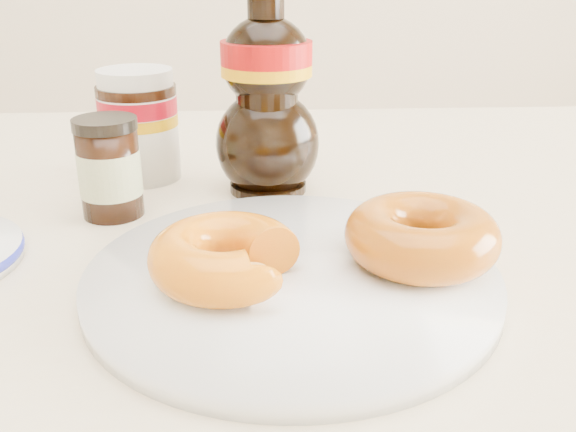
{
  "coord_description": "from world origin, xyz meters",
  "views": [
    {
      "loc": [
        0.01,
        -0.42,
        0.98
      ],
      "look_at": [
        0.03,
        0.04,
        0.79
      ],
      "focal_mm": 40.0,
      "sensor_mm": 36.0,
      "label": 1
    }
  ],
  "objects_px": {
    "nutella_jar": "(139,121)",
    "syrup_bottle": "(267,92)",
    "dark_jar": "(109,169)",
    "dining_table": "(252,308)",
    "donut_whole": "(422,236)",
    "donut_bitten": "(225,256)",
    "plate": "(292,277)"
  },
  "relations": [
    {
      "from": "dining_table",
      "to": "syrup_bottle",
      "type": "relative_size",
      "value": 6.95
    },
    {
      "from": "syrup_bottle",
      "to": "dining_table",
      "type": "bearing_deg",
      "value": -100.89
    },
    {
      "from": "dining_table",
      "to": "syrup_bottle",
      "type": "bearing_deg",
      "value": 79.11
    },
    {
      "from": "plate",
      "to": "dark_jar",
      "type": "xyz_separation_m",
      "value": [
        -0.16,
        0.15,
        0.04
      ]
    },
    {
      "from": "dining_table",
      "to": "dark_jar",
      "type": "distance_m",
      "value": 0.18
    },
    {
      "from": "nutella_jar",
      "to": "syrup_bottle",
      "type": "xyz_separation_m",
      "value": [
        0.13,
        -0.05,
        0.04
      ]
    },
    {
      "from": "dining_table",
      "to": "dark_jar",
      "type": "bearing_deg",
      "value": 163.9
    },
    {
      "from": "donut_whole",
      "to": "dark_jar",
      "type": "distance_m",
      "value": 0.29
    },
    {
      "from": "donut_bitten",
      "to": "nutella_jar",
      "type": "relative_size",
      "value": 0.92
    },
    {
      "from": "donut_bitten",
      "to": "dark_jar",
      "type": "height_order",
      "value": "dark_jar"
    },
    {
      "from": "nutella_jar",
      "to": "donut_whole",
      "type": "bearing_deg",
      "value": -45.2
    },
    {
      "from": "donut_whole",
      "to": "nutella_jar",
      "type": "height_order",
      "value": "nutella_jar"
    },
    {
      "from": "plate",
      "to": "syrup_bottle",
      "type": "relative_size",
      "value": 1.48
    },
    {
      "from": "dining_table",
      "to": "donut_whole",
      "type": "relative_size",
      "value": 12.4
    },
    {
      "from": "syrup_bottle",
      "to": "dark_jar",
      "type": "height_order",
      "value": "syrup_bottle"
    },
    {
      "from": "donut_bitten",
      "to": "syrup_bottle",
      "type": "xyz_separation_m",
      "value": [
        0.03,
        0.22,
        0.07
      ]
    },
    {
      "from": "donut_bitten",
      "to": "dark_jar",
      "type": "bearing_deg",
      "value": 109.88
    },
    {
      "from": "dining_table",
      "to": "syrup_bottle",
      "type": "xyz_separation_m",
      "value": [
        0.02,
        0.09,
        0.18
      ]
    },
    {
      "from": "donut_bitten",
      "to": "donut_whole",
      "type": "relative_size",
      "value": 0.94
    },
    {
      "from": "plate",
      "to": "nutella_jar",
      "type": "xyz_separation_m",
      "value": [
        -0.15,
        0.25,
        0.05
      ]
    },
    {
      "from": "dining_table",
      "to": "dark_jar",
      "type": "relative_size",
      "value": 15.36
    },
    {
      "from": "donut_bitten",
      "to": "syrup_bottle",
      "type": "height_order",
      "value": "syrup_bottle"
    },
    {
      "from": "nutella_jar",
      "to": "dark_jar",
      "type": "bearing_deg",
      "value": -95.84
    },
    {
      "from": "donut_bitten",
      "to": "donut_whole",
      "type": "height_order",
      "value": "donut_whole"
    },
    {
      "from": "nutella_jar",
      "to": "plate",
      "type": "bearing_deg",
      "value": -59.84
    },
    {
      "from": "donut_bitten",
      "to": "dark_jar",
      "type": "distance_m",
      "value": 0.2
    },
    {
      "from": "nutella_jar",
      "to": "dining_table",
      "type": "bearing_deg",
      "value": -50.71
    },
    {
      "from": "donut_whole",
      "to": "dark_jar",
      "type": "xyz_separation_m",
      "value": [
        -0.25,
        0.14,
        0.01
      ]
    },
    {
      "from": "donut_bitten",
      "to": "donut_whole",
      "type": "distance_m",
      "value": 0.14
    },
    {
      "from": "dining_table",
      "to": "donut_whole",
      "type": "bearing_deg",
      "value": -39.01
    },
    {
      "from": "plate",
      "to": "donut_bitten",
      "type": "height_order",
      "value": "donut_bitten"
    },
    {
      "from": "donut_whole",
      "to": "dark_jar",
      "type": "relative_size",
      "value": 1.24
    }
  ]
}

